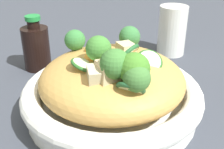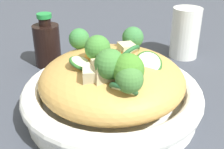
% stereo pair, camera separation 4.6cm
% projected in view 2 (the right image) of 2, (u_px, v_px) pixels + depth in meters
% --- Properties ---
extents(ground_plane, '(3.00, 3.00, 0.00)m').
position_uv_depth(ground_plane, '(112.00, 111.00, 0.50)').
color(ground_plane, '#363B45').
extents(serving_bowl, '(0.30, 0.30, 0.05)m').
position_uv_depth(serving_bowl, '(112.00, 97.00, 0.48)').
color(serving_bowl, white).
rests_on(serving_bowl, ground_plane).
extents(noodle_heap, '(0.24, 0.24, 0.08)m').
position_uv_depth(noodle_heap, '(112.00, 79.00, 0.47)').
color(noodle_heap, '#BB8F48').
rests_on(noodle_heap, serving_bowl).
extents(broccoli_florets, '(0.19, 0.14, 0.06)m').
position_uv_depth(broccoli_florets, '(113.00, 57.00, 0.42)').
color(broccoli_florets, '#91B376').
rests_on(broccoli_florets, serving_bowl).
extents(carrot_coins, '(0.08, 0.12, 0.02)m').
position_uv_depth(carrot_coins, '(117.00, 55.00, 0.45)').
color(carrot_coins, orange).
rests_on(carrot_coins, serving_bowl).
extents(zucchini_slices, '(0.14, 0.15, 0.05)m').
position_uv_depth(zucchini_slices, '(122.00, 66.00, 0.42)').
color(zucchini_slices, beige).
rests_on(zucchini_slices, serving_bowl).
extents(chicken_chunks, '(0.11, 0.08, 0.03)m').
position_uv_depth(chicken_chunks, '(108.00, 67.00, 0.41)').
color(chicken_chunks, '#C6BC90').
rests_on(chicken_chunks, serving_bowl).
extents(soy_sauce_bottle, '(0.06, 0.06, 0.12)m').
position_uv_depth(soy_sauce_bottle, '(47.00, 44.00, 0.64)').
color(soy_sauce_bottle, black).
rests_on(soy_sauce_bottle, ground_plane).
extents(drinking_glass, '(0.07, 0.07, 0.12)m').
position_uv_depth(drinking_glass, '(185.00, 33.00, 0.68)').
color(drinking_glass, silver).
rests_on(drinking_glass, ground_plane).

